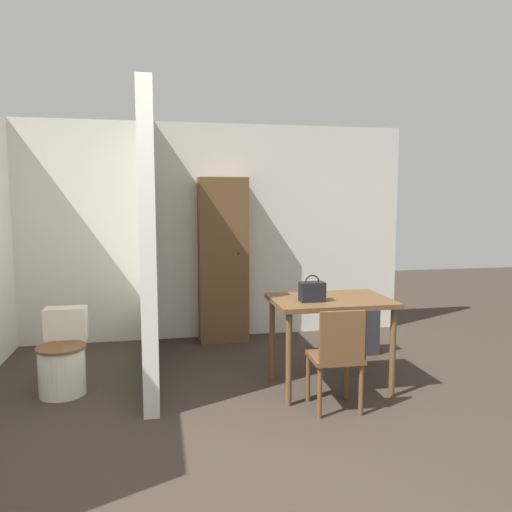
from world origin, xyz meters
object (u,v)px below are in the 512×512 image
object	(u,v)px
dining_table	(330,310)
wooden_chair	(337,355)
toilet	(63,359)
wooden_cabinet	(223,260)
space_heater	(365,330)
handbag	(312,291)

from	to	relation	value
dining_table	wooden_chair	xyz separation A→B (m)	(-0.11, -0.47, -0.24)
toilet	wooden_cabinet	xyz separation A→B (m)	(1.54, 1.29, 0.65)
toilet	dining_table	bearing A→B (deg)	-9.12
wooden_chair	space_heater	size ratio (longest dim) A/B	1.60
toilet	space_heater	world-z (taller)	toilet
handbag	wooden_cabinet	world-z (taller)	wooden_cabinet
wooden_chair	toilet	world-z (taller)	wooden_chair
wooden_chair	toilet	xyz separation A→B (m)	(-2.13, 0.83, -0.16)
toilet	wooden_chair	bearing A→B (deg)	-21.30
wooden_chair	wooden_cabinet	distance (m)	2.26
toilet	space_heater	xyz separation A→B (m)	(2.94, 0.50, -0.03)
wooden_chair	handbag	xyz separation A→B (m)	(-0.08, 0.38, 0.43)
wooden_chair	handbag	world-z (taller)	handbag
wooden_chair	toilet	size ratio (longest dim) A/B	1.19
toilet	space_heater	size ratio (longest dim) A/B	1.35
handbag	wooden_cabinet	distance (m)	1.82
wooden_chair	handbag	bearing A→B (deg)	104.02
dining_table	toilet	bearing A→B (deg)	170.88
dining_table	space_heater	distance (m)	1.19
handbag	space_heater	size ratio (longest dim) A/B	0.44
dining_table	wooden_cabinet	world-z (taller)	wooden_cabinet
dining_table	space_heater	bearing A→B (deg)	50.99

